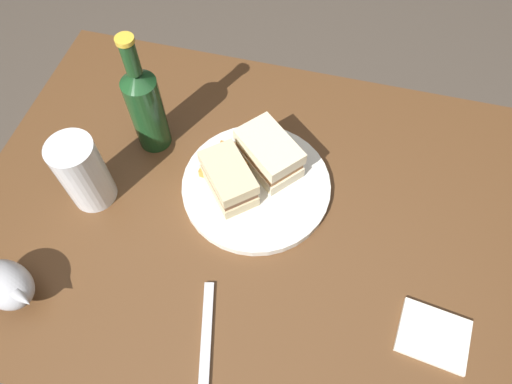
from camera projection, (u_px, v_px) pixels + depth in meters
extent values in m
plane|color=#4C4238|center=(256.00, 318.00, 1.48)|extent=(6.00, 6.00, 0.00)
cube|color=brown|center=(256.00, 280.00, 1.16)|extent=(1.07, 0.76, 0.74)
cylinder|color=silver|center=(256.00, 186.00, 0.86)|extent=(0.28, 0.28, 0.02)
cube|color=beige|center=(270.00, 161.00, 0.87)|extent=(0.14, 0.14, 0.03)
cube|color=#B27A4C|center=(271.00, 154.00, 0.85)|extent=(0.14, 0.13, 0.02)
cube|color=beige|center=(271.00, 147.00, 0.83)|extent=(0.14, 0.14, 0.03)
cube|color=beige|center=(229.00, 185.00, 0.84)|extent=(0.13, 0.13, 0.03)
cube|color=brown|center=(229.00, 179.00, 0.82)|extent=(0.12, 0.12, 0.02)
cube|color=beige|center=(228.00, 173.00, 0.80)|extent=(0.13, 0.13, 0.03)
cube|color=#B77F33|center=(243.00, 163.00, 0.87)|extent=(0.05, 0.05, 0.02)
cube|color=#AD702D|center=(229.00, 149.00, 0.89)|extent=(0.04, 0.02, 0.02)
cube|color=gold|center=(243.00, 143.00, 0.89)|extent=(0.03, 0.04, 0.02)
cube|color=#B77F33|center=(212.00, 173.00, 0.86)|extent=(0.05, 0.03, 0.02)
cube|color=#AD702D|center=(251.00, 150.00, 0.88)|extent=(0.03, 0.05, 0.02)
cylinder|color=white|center=(83.00, 173.00, 0.80)|extent=(0.08, 0.08, 0.15)
cylinder|color=orange|center=(91.00, 186.00, 0.84)|extent=(0.07, 0.07, 0.06)
cylinder|color=#B7B7BC|center=(16.00, 291.00, 0.76)|extent=(0.04, 0.04, 0.02)
ellipsoid|color=#B7B7BC|center=(6.00, 284.00, 0.73)|extent=(0.12, 0.10, 0.06)
ellipsoid|color=#381E0F|center=(4.00, 283.00, 0.72)|extent=(0.10, 0.09, 0.02)
cone|color=#B7B7BC|center=(23.00, 299.00, 0.70)|extent=(0.04, 0.03, 0.02)
cylinder|color=#19421E|center=(148.00, 114.00, 0.86)|extent=(0.06, 0.06, 0.17)
cone|color=#19421E|center=(136.00, 77.00, 0.78)|extent=(0.06, 0.06, 0.02)
cylinder|color=#19421E|center=(130.00, 58.00, 0.74)|extent=(0.03, 0.03, 0.06)
cylinder|color=gold|center=(125.00, 40.00, 0.71)|extent=(0.03, 0.03, 0.01)
cube|color=silver|center=(433.00, 336.00, 0.73)|extent=(0.12, 0.10, 0.01)
cube|color=silver|center=(206.00, 337.00, 0.72)|extent=(0.06, 0.18, 0.01)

